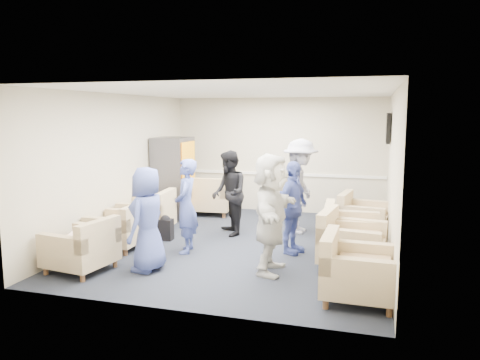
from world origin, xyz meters
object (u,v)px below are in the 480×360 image
(armchair_right_far, at_px, (361,218))
(person_back_right, at_px, (300,186))
(armchair_left_mid, at_px, (120,230))
(armchair_right_near, at_px, (354,273))
(armchair_corner, at_px, (211,198))
(person_mid_right, at_px, (292,208))
(armchair_left_near, at_px, (84,249))
(armchair_left_far, at_px, (150,215))
(person_back_left, at_px, (229,193))
(person_mid_left, at_px, (186,206))
(person_front_left, at_px, (147,219))
(vending_machine, at_px, (174,178))
(armchair_right_midnear, at_px, (348,243))
(armchair_right_midfar, at_px, (348,233))
(person_front_right, at_px, (271,214))

(armchair_right_far, distance_m, person_back_right, 1.30)
(armchair_left_mid, xyz_separation_m, armchair_right_near, (4.00, -1.20, 0.02))
(person_back_right, bearing_deg, armchair_corner, 68.23)
(armchair_left_mid, height_order, person_mid_right, person_mid_right)
(armchair_left_near, bearing_deg, armchair_left_mid, -167.18)
(armchair_left_far, height_order, armchair_corner, armchair_corner)
(armchair_left_near, relative_size, armchair_corner, 0.96)
(armchair_left_mid, height_order, person_back_right, person_back_right)
(armchair_right_far, relative_size, person_mid_right, 0.64)
(person_back_left, bearing_deg, person_mid_left, -45.52)
(person_front_left, xyz_separation_m, person_mid_left, (0.19, 1.03, 0.01))
(armchair_right_near, distance_m, person_mid_left, 3.16)
(armchair_left_far, relative_size, armchair_corner, 0.97)
(vending_machine, distance_m, person_mid_right, 3.59)
(armchair_right_midnear, bearing_deg, armchair_corner, 54.88)
(armchair_right_midnear, height_order, vending_machine, vending_machine)
(person_mid_left, distance_m, person_mid_right, 1.77)
(armchair_right_midfar, relative_size, person_mid_left, 0.60)
(armchair_right_near, height_order, armchair_right_midfar, same)
(armchair_left_far, xyz_separation_m, armchair_right_midfar, (3.80, -0.32, 0.00))
(armchair_left_mid, xyz_separation_m, person_mid_left, (1.18, 0.14, 0.46))
(person_front_left, bearing_deg, person_mid_left, 173.06)
(armchair_left_far, distance_m, person_front_left, 2.24)
(armchair_right_near, bearing_deg, armchair_left_far, 61.25)
(armchair_left_mid, height_order, person_mid_left, person_mid_left)
(armchair_left_mid, height_order, armchair_corner, armchair_corner)
(person_mid_right, bearing_deg, person_front_right, -166.95)
(armchair_left_mid, bearing_deg, person_back_left, 132.58)
(armchair_left_near, distance_m, person_front_left, 1.05)
(armchair_right_midnear, bearing_deg, armchair_right_far, 3.48)
(vending_machine, relative_size, person_back_left, 1.10)
(armchair_left_far, bearing_deg, vending_machine, -179.84)
(armchair_right_far, height_order, armchair_corner, armchair_corner)
(armchair_right_near, relative_size, armchair_corner, 0.91)
(armchair_right_midfar, distance_m, person_back_left, 2.42)
(armchair_left_mid, relative_size, person_front_left, 0.54)
(armchair_left_far, relative_size, armchair_right_midfar, 1.04)
(armchair_right_near, bearing_deg, person_front_right, 60.11)
(armchair_corner, distance_m, person_front_left, 3.99)
(armchair_left_mid, distance_m, person_mid_left, 1.27)
(vending_machine, bearing_deg, armchair_corner, 38.49)
(armchair_right_far, xyz_separation_m, person_mid_left, (-2.79, -1.92, 0.44))
(armchair_right_midfar, bearing_deg, person_mid_left, 100.50)
(armchair_right_far, bearing_deg, person_mid_right, 152.57)
(armchair_left_far, xyz_separation_m, person_back_left, (1.51, 0.33, 0.46))
(armchair_corner, height_order, person_back_right, person_back_right)
(armchair_right_near, height_order, person_front_left, person_front_left)
(armchair_right_far, height_order, person_back_left, person_back_left)
(armchair_left_near, bearing_deg, person_back_right, 147.72)
(armchair_left_far, relative_size, person_mid_right, 0.63)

